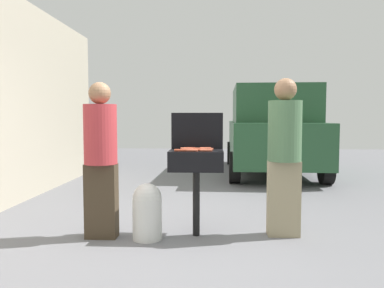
{
  "coord_description": "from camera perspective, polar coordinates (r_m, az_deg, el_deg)",
  "views": [
    {
      "loc": [
        0.43,
        -4.06,
        1.34
      ],
      "look_at": [
        0.18,
        0.68,
        1.0
      ],
      "focal_mm": 35.76,
      "sensor_mm": 36.0,
      "label": 1
    }
  ],
  "objects": [
    {
      "name": "hot_dog_10",
      "position": [
        4.31,
        1.19,
        -0.72
      ],
      "size": [
        0.13,
        0.04,
        0.03
      ],
      "primitive_type": "cylinder",
      "rotation": [
        0.0,
        1.57,
        -0.07
      ],
      "color": "#B74C33",
      "rests_on": "bbq_grill"
    },
    {
      "name": "person_right",
      "position": [
        4.37,
        13.61,
        -1.04
      ],
      "size": [
        0.37,
        0.37,
        1.76
      ],
      "rotation": [
        0.0,
        0.0,
        3.1
      ],
      "color": "gray",
      "rests_on": "ground"
    },
    {
      "name": "hot_dog_9",
      "position": [
        4.1,
        -0.05,
        -0.96
      ],
      "size": [
        0.13,
        0.04,
        0.03
      ],
      "primitive_type": "cylinder",
      "rotation": [
        0.0,
        1.57,
        -0.12
      ],
      "color": "#C6593D",
      "rests_on": "bbq_grill"
    },
    {
      "name": "hot_dog_2",
      "position": [
        4.38,
        2.01,
        -0.64
      ],
      "size": [
        0.13,
        0.03,
        0.03
      ],
      "primitive_type": "cylinder",
      "rotation": [
        0.0,
        1.57,
        0.05
      ],
      "color": "#B74C33",
      "rests_on": "bbq_grill"
    },
    {
      "name": "hot_dog_8",
      "position": [
        4.11,
        -1.77,
        -0.95
      ],
      "size": [
        0.13,
        0.03,
        0.03
      ],
      "primitive_type": "cylinder",
      "rotation": [
        0.0,
        1.57,
        0.01
      ],
      "color": "#AD4228",
      "rests_on": "bbq_grill"
    },
    {
      "name": "hot_dog_1",
      "position": [
        4.37,
        -0.35,
        -0.65
      ],
      "size": [
        0.13,
        0.04,
        0.03
      ],
      "primitive_type": "cylinder",
      "rotation": [
        0.0,
        1.57,
        0.11
      ],
      "color": "#AD4228",
      "rests_on": "bbq_grill"
    },
    {
      "name": "parked_minivan",
      "position": [
        9.26,
        11.73,
        2.05
      ],
      "size": [
        2.12,
        4.45,
        2.02
      ],
      "rotation": [
        0.0,
        0.0,
        3.12
      ],
      "color": "#234C2D",
      "rests_on": "ground"
    },
    {
      "name": "hot_dog_6",
      "position": [
        4.27,
        2.32,
        -0.76
      ],
      "size": [
        0.13,
        0.04,
        0.03
      ],
      "primitive_type": "cylinder",
      "rotation": [
        0.0,
        1.57,
        -0.09
      ],
      "color": "#C6593D",
      "rests_on": "bbq_grill"
    },
    {
      "name": "hot_dog_4",
      "position": [
        4.15,
        0.38,
        -0.91
      ],
      "size": [
        0.13,
        0.04,
        0.03
      ],
      "primitive_type": "cylinder",
      "rotation": [
        0.0,
        1.57,
        0.07
      ],
      "color": "#AD4228",
      "rests_on": "bbq_grill"
    },
    {
      "name": "bbq_grill",
      "position": [
        4.27,
        0.64,
        -2.91
      ],
      "size": [
        0.6,
        0.44,
        0.96
      ],
      "color": "black",
      "rests_on": "ground"
    },
    {
      "name": "hot_dog_7",
      "position": [
        4.18,
        0.95,
        -0.87
      ],
      "size": [
        0.13,
        0.04,
        0.03
      ],
      "primitive_type": "cylinder",
      "rotation": [
        0.0,
        1.57,
        -0.12
      ],
      "color": "#B74C33",
      "rests_on": "bbq_grill"
    },
    {
      "name": "person_left",
      "position": [
        4.3,
        -13.46,
        -1.48
      ],
      "size": [
        0.36,
        0.36,
        1.71
      ],
      "rotation": [
        0.0,
        0.0,
        -0.18
      ],
      "color": "#3F3323",
      "rests_on": "ground"
    },
    {
      "name": "propane_tank",
      "position": [
        4.25,
        -6.69,
        -9.79
      ],
      "size": [
        0.32,
        0.32,
        0.62
      ],
      "color": "silver",
      "rests_on": "ground"
    },
    {
      "name": "hot_dog_0",
      "position": [
        4.33,
        -0.86,
        -0.7
      ],
      "size": [
        0.13,
        0.04,
        0.03
      ],
      "primitive_type": "cylinder",
      "rotation": [
        0.0,
        1.57,
        -0.1
      ],
      "color": "#C6593D",
      "rests_on": "bbq_grill"
    },
    {
      "name": "ground_plane",
      "position": [
        4.29,
        -2.92,
        -14.08
      ],
      "size": [
        24.0,
        24.0,
        0.0
      ],
      "primitive_type": "plane",
      "color": "slate"
    },
    {
      "name": "hot_dog_5",
      "position": [
        4.11,
        2.15,
        -0.95
      ],
      "size": [
        0.13,
        0.03,
        0.03
      ],
      "primitive_type": "cylinder",
      "rotation": [
        0.0,
        1.57,
        0.0
      ],
      "color": "#C6593D",
      "rests_on": "bbq_grill"
    },
    {
      "name": "grill_lid_open",
      "position": [
        4.46,
        0.77,
        1.98
      ],
      "size": [
        0.6,
        0.05,
        0.42
      ],
      "primitive_type": "cube",
      "color": "black",
      "rests_on": "bbq_grill"
    },
    {
      "name": "hot_dog_3",
      "position": [
        4.27,
        -0.64,
        -0.76
      ],
      "size": [
        0.13,
        0.03,
        0.03
      ],
      "primitive_type": "cylinder",
      "rotation": [
        0.0,
        1.57,
        0.06
      ],
      "color": "#C6593D",
      "rests_on": "bbq_grill"
    }
  ]
}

